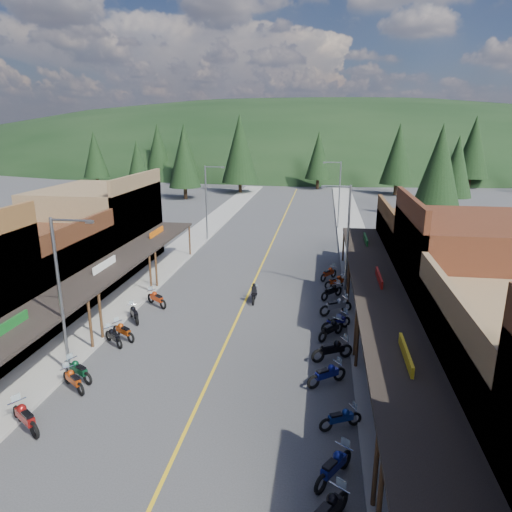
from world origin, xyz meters
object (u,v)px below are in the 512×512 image
at_px(bike_east_6, 332,349).
at_px(bike_west_6, 113,336).
at_px(pine_11, 440,164).
at_px(bike_east_2, 327,511).
at_px(streetlight_2, 346,234).
at_px(bike_east_10, 332,290).
at_px(pine_0, 95,155).
at_px(pine_4, 398,154).
at_px(bike_east_3, 334,465).
at_px(bike_west_4, 73,379).
at_px(bike_east_8, 336,321).
at_px(pine_8, 138,168).
at_px(bike_east_9, 336,305).
at_px(pine_3, 319,155).
at_px(shop_east_3, 431,251).
at_px(shop_west_2, 35,273).
at_px(bike_east_7, 331,328).
at_px(pine_7, 158,148).
at_px(bike_west_5, 78,369).
at_px(bike_east_11, 336,281).
at_px(bike_west_7, 123,330).
at_px(bike_east_12, 329,273).
at_px(pine_10, 184,158).
at_px(bike_west_3, 25,416).
at_px(bike_west_8, 134,313).
at_px(pedestrian_east_b, 357,255).
at_px(pine_9, 457,166).
at_px(pine_2, 240,149).
at_px(bike_east_5, 327,373).
at_px(bike_east_4, 341,417).
at_px(streetlight_1, 207,200).
at_px(pedestrian_east_a, 381,326).
at_px(rider_on_bike, 254,294).
at_px(pine_5, 474,147).
at_px(shop_west_3, 100,228).
at_px(streetlight_3, 338,192).

bearing_deg(bike_east_6, bike_west_6, -117.57).
distance_m(pine_11, bike_east_2, 53.73).
xyz_separation_m(streetlight_2, bike_east_10, (-0.87, -1.56, -3.85)).
bearing_deg(pine_0, pine_4, -1.97).
relative_size(bike_east_3, bike_east_10, 1.03).
height_order(bike_west_4, bike_east_8, bike_east_8).
relative_size(pine_4, pine_8, 1.25).
xyz_separation_m(pine_11, bike_east_9, (-13.68, -34.48, -6.52)).
bearing_deg(pine_3, shop_east_3, -79.89).
bearing_deg(shop_west_2, bike_east_7, -5.09).
bearing_deg(pine_7, bike_west_5, -72.70).
relative_size(bike_east_6, bike_east_11, 1.15).
height_order(bike_west_7, bike_east_12, bike_east_12).
bearing_deg(bike_west_6, bike_east_7, -39.15).
bearing_deg(pine_10, shop_east_3, -50.63).
relative_size(bike_west_3, bike_west_8, 1.14).
distance_m(pine_8, bike_west_5, 49.37).
height_order(bike_east_7, pedestrian_east_b, pedestrian_east_b).
bearing_deg(pine_8, pine_9, 6.20).
distance_m(pine_0, pedestrian_east_b, 67.94).
xyz_separation_m(streetlight_2, pine_2, (-16.95, 50.00, 3.53)).
bearing_deg(bike_east_7, bike_east_3, -52.83).
bearing_deg(bike_east_5, bike_east_4, -26.27).
bearing_deg(pine_10, streetlight_1, -68.47).
bearing_deg(pedestrian_east_a, rider_on_bike, -100.98).
bearing_deg(pine_0, bike_east_4, -56.69).
relative_size(pine_5, bike_west_7, 6.93).
bearing_deg(pine_10, bike_east_12, -58.75).
relative_size(streetlight_2, bike_east_5, 3.71).
relative_size(pine_8, bike_east_5, 4.64).
bearing_deg(pine_8, rider_on_bike, -57.10).
xyz_separation_m(pine_9, bike_west_6, (-30.26, -47.72, -5.84)).
relative_size(pine_3, bike_east_4, 5.91).
height_order(shop_west_3, pine_10, pine_10).
bearing_deg(streetlight_2, rider_on_bike, -154.19).
relative_size(shop_east_3, bike_west_3, 4.83).
distance_m(bike_west_3, bike_west_6, 7.67).
xyz_separation_m(streetlight_3, bike_west_4, (-13.05, -37.34, -3.89)).
relative_size(bike_west_6, bike_west_7, 0.94).
xyz_separation_m(shop_east_3, pine_7, (-45.75, 64.70, 4.70)).
bearing_deg(bike_west_5, streetlight_1, 30.28).
bearing_deg(bike_west_6, pine_10, 51.10).
bearing_deg(bike_east_2, pine_0, 155.17).
bearing_deg(bike_west_5, bike_west_7, 25.21).
bearing_deg(bike_west_7, bike_east_5, -72.55).
relative_size(pine_0, rider_on_bike, 5.65).
xyz_separation_m(bike_east_3, pedestrian_east_b, (2.45, 25.97, 0.44)).
xyz_separation_m(bike_west_6, pedestrian_east_b, (14.65, 17.34, 0.52)).
xyz_separation_m(bike_west_7, rider_on_bike, (6.67, 6.95, 0.01)).
xyz_separation_m(pine_5, bike_west_5, (-40.30, -78.50, -7.41)).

